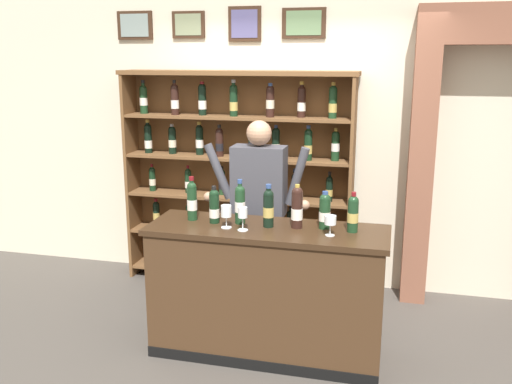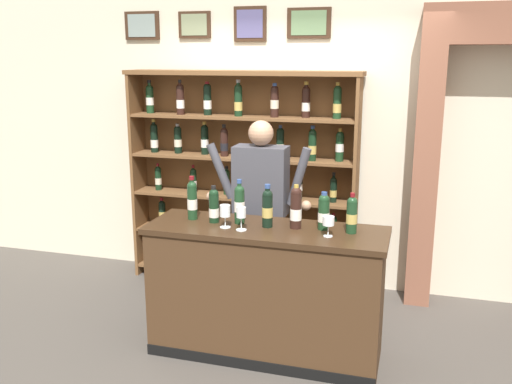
# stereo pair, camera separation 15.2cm
# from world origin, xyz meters

# --- Properties ---
(ground_plane) EXTENTS (14.00, 14.00, 0.02)m
(ground_plane) POSITION_xyz_m (0.00, 0.00, -0.01)
(ground_plane) COLOR #47423D
(back_wall) EXTENTS (12.00, 0.19, 3.36)m
(back_wall) POSITION_xyz_m (-0.00, 1.52, 1.68)
(back_wall) COLOR beige
(back_wall) RESTS_ON ground
(wine_shelf) EXTENTS (2.21, 0.32, 2.03)m
(wine_shelf) POSITION_xyz_m (-0.54, 1.28, 1.10)
(wine_shelf) COLOR brown
(wine_shelf) RESTS_ON ground
(archway_doorway) EXTENTS (1.39, 0.45, 2.57)m
(archway_doorway) POSITION_xyz_m (1.71, 1.38, 1.43)
(archway_doorway) COLOR brown
(archway_doorway) RESTS_ON ground
(tasting_counter) EXTENTS (1.72, 0.58, 0.97)m
(tasting_counter) POSITION_xyz_m (0.04, -0.00, 0.49)
(tasting_counter) COLOR #422B19
(tasting_counter) RESTS_ON ground
(shopkeeper) EXTENTS (0.89, 0.22, 1.67)m
(shopkeeper) POSITION_xyz_m (-0.16, 0.57, 1.04)
(shopkeeper) COLOR #2D3347
(shopkeeper) RESTS_ON ground
(tasting_bottle_brunello) EXTENTS (0.07, 0.07, 0.33)m
(tasting_bottle_brunello) POSITION_xyz_m (-0.54, 0.06, 1.13)
(tasting_bottle_brunello) COLOR #19381E
(tasting_bottle_brunello) RESTS_ON tasting_counter
(tasting_bottle_super_tuscan) EXTENTS (0.07, 0.07, 0.28)m
(tasting_bottle_super_tuscan) POSITION_xyz_m (-0.36, 0.03, 1.10)
(tasting_bottle_super_tuscan) COLOR black
(tasting_bottle_super_tuscan) RESTS_ON tasting_counter
(tasting_bottle_grappa) EXTENTS (0.08, 0.08, 0.33)m
(tasting_bottle_grappa) POSITION_xyz_m (-0.17, 0.06, 1.12)
(tasting_bottle_grappa) COLOR #19381E
(tasting_bottle_grappa) RESTS_ON tasting_counter
(tasting_bottle_vin_santo) EXTENTS (0.08, 0.08, 0.31)m
(tasting_bottle_vin_santo) POSITION_xyz_m (0.05, 0.02, 1.12)
(tasting_bottle_vin_santo) COLOR black
(tasting_bottle_vin_santo) RESTS_ON tasting_counter
(tasting_bottle_chianti) EXTENTS (0.08, 0.08, 0.31)m
(tasting_bottle_chianti) POSITION_xyz_m (0.25, 0.05, 1.12)
(tasting_bottle_chianti) COLOR black
(tasting_bottle_chianti) RESTS_ON tasting_counter
(tasting_bottle_prosecco) EXTENTS (0.08, 0.08, 0.27)m
(tasting_bottle_prosecco) POSITION_xyz_m (0.44, 0.08, 1.10)
(tasting_bottle_prosecco) COLOR #19381E
(tasting_bottle_prosecco) RESTS_ON tasting_counter
(tasting_bottle_riserva) EXTENTS (0.08, 0.08, 0.28)m
(tasting_bottle_riserva) POSITION_xyz_m (0.64, 0.05, 1.11)
(tasting_bottle_riserva) COLOR #19381E
(tasting_bottle_riserva) RESTS_ON tasting_counter
(wine_glass_left) EXTENTS (0.08, 0.08, 0.16)m
(wine_glass_left) POSITION_xyz_m (-0.24, -0.07, 1.09)
(wine_glass_left) COLOR silver
(wine_glass_left) RESTS_ON tasting_counter
(wine_glass_center) EXTENTS (0.07, 0.07, 0.17)m
(wine_glass_center) POSITION_xyz_m (-0.11, -0.10, 1.09)
(wine_glass_center) COLOR silver
(wine_glass_center) RESTS_ON tasting_counter
(wine_glass_right) EXTENTS (0.08, 0.08, 0.14)m
(wine_glass_right) POSITION_xyz_m (0.50, -0.07, 1.08)
(wine_glass_right) COLOR silver
(wine_glass_right) RESTS_ON tasting_counter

